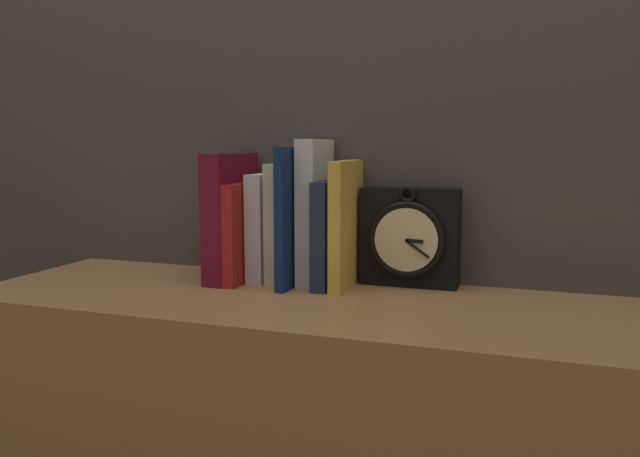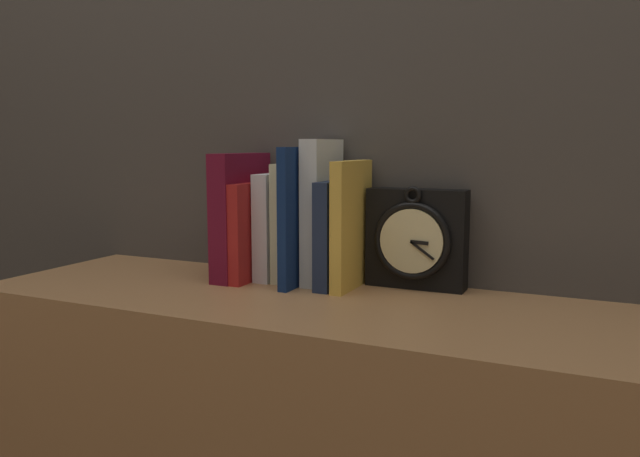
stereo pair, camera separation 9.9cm
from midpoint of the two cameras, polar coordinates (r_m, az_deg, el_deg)
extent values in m
cube|color=black|center=(1.10, 11.38, -0.94)|extent=(0.17, 0.05, 0.17)
torus|color=black|center=(1.08, 11.02, -1.14)|extent=(0.13, 0.01, 0.13)
cylinder|color=beige|center=(1.07, 10.99, -1.17)|extent=(0.11, 0.01, 0.11)
cube|color=black|center=(1.07, 11.72, -1.29)|extent=(0.03, 0.00, 0.01)
cube|color=black|center=(1.07, 11.96, -2.00)|extent=(0.04, 0.00, 0.03)
torus|color=black|center=(1.07, 11.13, 3.00)|extent=(0.03, 0.01, 0.03)
cube|color=maroon|center=(1.17, -4.86, 1.13)|extent=(0.04, 0.16, 0.23)
cube|color=red|center=(1.16, -3.49, -0.24)|extent=(0.02, 0.16, 0.18)
cube|color=silver|center=(1.16, -1.73, 0.20)|extent=(0.03, 0.12, 0.20)
cube|color=beige|center=(1.14, 0.00, 0.57)|extent=(0.04, 0.11, 0.22)
cube|color=navy|center=(1.11, 0.92, 1.12)|extent=(0.02, 0.16, 0.25)
cube|color=white|center=(1.12, 2.73, 1.50)|extent=(0.03, 0.12, 0.26)
cube|color=#1F2B48|center=(1.10, 4.05, -0.49)|extent=(0.03, 0.14, 0.19)
cube|color=#EEBC46|center=(1.08, 5.53, 0.32)|extent=(0.02, 0.14, 0.22)
camera|label=1|loc=(0.05, -87.14, 0.39)|focal=35.00mm
camera|label=2|loc=(0.05, 92.86, -0.39)|focal=35.00mm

